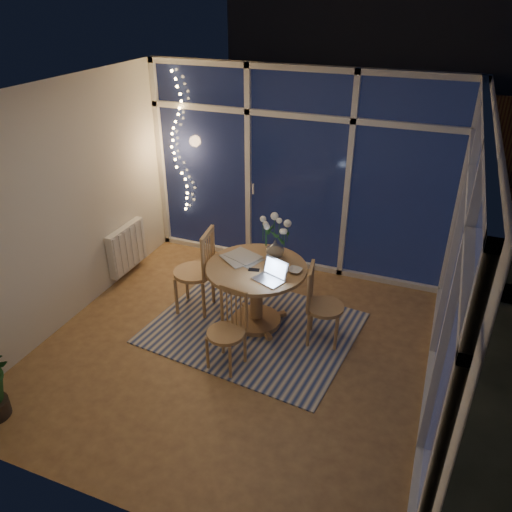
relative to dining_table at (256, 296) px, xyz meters
name	(u,v)px	position (x,y,z in m)	size (l,w,h in m)	color
floor	(237,348)	(-0.03, -0.50, -0.37)	(4.00, 4.00, 0.00)	brown
ceiling	(231,96)	(-0.03, -0.50, 2.23)	(4.00, 4.00, 0.00)	white
wall_back	(298,173)	(-0.03, 1.50, 0.93)	(4.00, 0.04, 2.60)	silver
wall_front	(103,376)	(-0.03, -2.50, 0.93)	(4.00, 0.04, 2.60)	silver
wall_left	(63,208)	(-2.03, -0.50, 0.93)	(0.04, 4.00, 2.60)	silver
wall_right	(461,280)	(1.97, -0.50, 0.93)	(0.04, 4.00, 2.60)	silver
window_wall_back	(297,174)	(-0.03, 1.46, 0.93)	(4.00, 0.10, 2.60)	silver
window_wall_right	(456,279)	(1.93, -0.50, 0.93)	(0.10, 4.00, 2.60)	silver
radiator	(127,248)	(-1.97, 0.40, 0.03)	(0.10, 0.70, 0.58)	silver
fairy_lights	(177,145)	(-1.68, 1.38, 1.15)	(0.24, 0.10, 1.85)	#EAB55D
garden_patio	(369,196)	(0.47, 4.50, -0.43)	(12.00, 6.00, 0.10)	black
garden_fence	(353,136)	(-0.03, 5.00, 0.53)	(11.00, 0.08, 1.80)	black
neighbour_roof	(399,45)	(0.27, 8.00, 1.83)	(7.00, 3.00, 2.20)	#34373F
garden_shrubs	(274,190)	(-0.83, 2.90, 0.08)	(0.90, 0.90, 0.90)	black
rug	(253,328)	(0.00, -0.10, -0.37)	(2.17, 1.73, 0.01)	beige
dining_table	(256,296)	(0.00, 0.00, 0.00)	(1.09, 1.09, 0.74)	#B07D4F
chair_left	(194,270)	(-0.78, 0.01, 0.15)	(0.49, 0.49, 1.05)	#B07D4F
chair_right	(325,305)	(0.78, -0.02, 0.08)	(0.42, 0.42, 0.91)	#B07D4F
chair_front	(226,331)	(-0.02, -0.78, 0.06)	(0.40, 0.40, 0.85)	#B07D4F
laptop	(269,271)	(0.22, -0.22, 0.48)	(0.30, 0.26, 0.22)	silver
flower_vase	(275,249)	(0.11, 0.27, 0.48)	(0.20, 0.20, 0.21)	silver
bowl	(295,270)	(0.42, 0.04, 0.39)	(0.15, 0.15, 0.04)	silver
newspapers	(242,258)	(-0.22, 0.10, 0.38)	(0.35, 0.27, 0.02)	silver
phone	(254,270)	(0.00, -0.08, 0.38)	(0.12, 0.06, 0.01)	black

